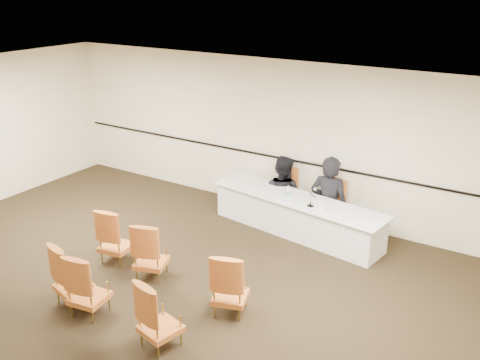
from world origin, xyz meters
name	(u,v)px	position (x,y,z in m)	size (l,w,h in m)	color
floor	(138,299)	(0.00, 0.00, 0.00)	(10.00, 10.00, 0.00)	black
ceiling	(122,97)	(0.00, 0.00, 3.00)	(10.00, 10.00, 0.00)	white
wall_back	(272,136)	(0.00, 4.00, 1.50)	(10.00, 0.04, 3.00)	beige
wall_rail	(271,156)	(0.00, 3.96, 1.10)	(9.80, 0.04, 0.03)	black
panel_table	(297,216)	(0.98, 3.20, 0.34)	(3.40, 0.79, 0.68)	white
panelist_main	(329,207)	(1.40, 3.67, 0.44)	(0.72, 0.47, 1.98)	black
panelist_main_chair	(329,205)	(1.40, 3.67, 0.47)	(0.50, 0.50, 0.95)	#AA581E
panelist_second	(282,198)	(0.35, 3.81, 0.34)	(0.84, 0.66, 1.73)	black
panelist_second_chair	(282,191)	(0.35, 3.81, 0.47)	(0.50, 0.50, 0.95)	#AA581E
papers	(326,207)	(1.57, 3.12, 0.68)	(0.30, 0.22, 0.00)	silver
microphone	(311,198)	(1.33, 3.00, 0.83)	(0.11, 0.22, 0.30)	black
water_bottle	(288,191)	(0.79, 3.20, 0.78)	(0.06, 0.06, 0.21)	teal
drinking_glass	(302,199)	(1.13, 3.10, 0.73)	(0.06, 0.06, 0.10)	silver
coffee_cup	(321,206)	(1.55, 2.98, 0.74)	(0.08, 0.08, 0.13)	white
aud_chair_front_left	(116,235)	(-1.06, 0.68, 0.47)	(0.50, 0.50, 0.95)	#AA581E
aud_chair_front_mid	(151,250)	(-0.24, 0.60, 0.47)	(0.50, 0.50, 0.95)	#AA581E
aud_chair_front_right	(230,283)	(1.33, 0.46, 0.47)	(0.50, 0.50, 0.95)	#AA581E
aud_chair_back_left	(73,274)	(-0.70, -0.54, 0.47)	(0.50, 0.50, 0.95)	#AA581E
aud_chair_back_mid	(88,284)	(-0.31, -0.61, 0.47)	(0.50, 0.50, 0.95)	#AA581E
aud_chair_back_right	(160,313)	(0.98, -0.62, 0.47)	(0.50, 0.50, 0.95)	#AA581E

